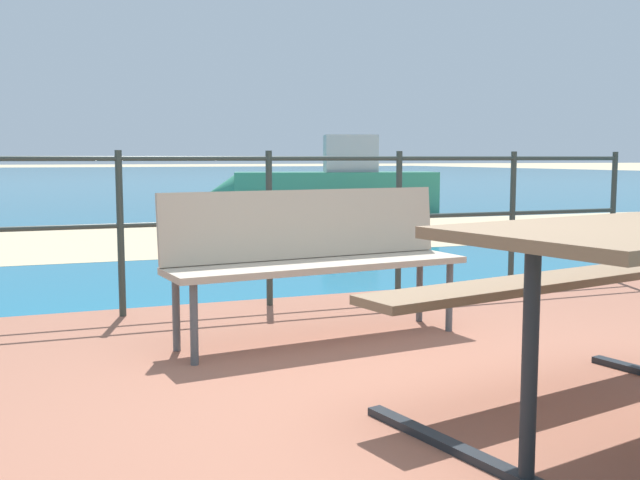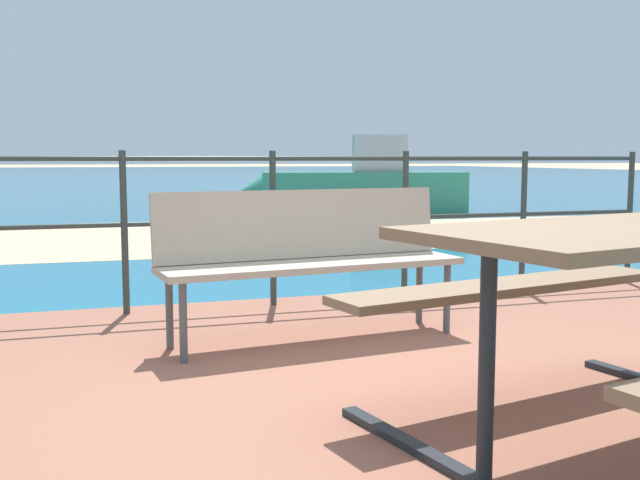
% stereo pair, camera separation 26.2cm
% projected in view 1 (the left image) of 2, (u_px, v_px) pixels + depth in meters
% --- Properties ---
extents(ground_plane, '(240.00, 240.00, 0.00)m').
position_uv_depth(ground_plane, '(448.00, 431.00, 2.91)').
color(ground_plane, tan).
extents(patio_paving, '(6.40, 5.20, 0.06)m').
position_uv_depth(patio_paving, '(448.00, 424.00, 2.91)').
color(patio_paving, '#935B47').
rests_on(patio_paving, ground).
extents(sea_water, '(90.00, 90.00, 0.01)m').
position_uv_depth(sea_water, '(64.00, 177.00, 40.02)').
color(sea_water, '#196B8E').
rests_on(sea_water, ground).
extents(beach_strip, '(54.08, 5.15, 0.01)m').
position_uv_depth(beach_strip, '(159.00, 240.00, 9.61)').
color(beach_strip, tan).
rests_on(beach_strip, ground).
extents(park_bench, '(1.74, 0.60, 0.83)m').
position_uv_depth(park_bench, '(314.00, 249.00, 4.13)').
color(park_bench, tan).
rests_on(park_bench, patio_paving).
extents(railing_fence, '(5.94, 0.04, 1.06)m').
position_uv_depth(railing_fence, '(269.00, 211.00, 5.03)').
color(railing_fence, '#2D3833').
rests_on(railing_fence, patio_paving).
extents(boat_near, '(4.36, 1.96, 1.48)m').
position_uv_depth(boat_near, '(329.00, 188.00, 14.06)').
color(boat_near, '#338466').
rests_on(boat_near, sea_water).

